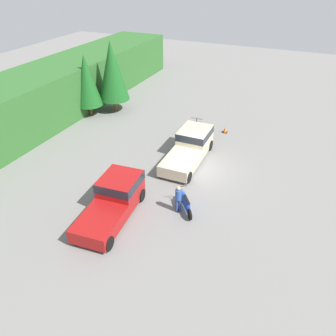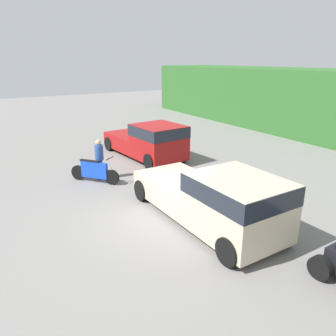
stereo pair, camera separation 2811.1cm
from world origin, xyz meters
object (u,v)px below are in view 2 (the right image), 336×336
object	(u,v)px
pickup_truck_red	(150,140)
rider_person	(99,158)
pickup_truck_second	(217,198)
dirt_bike	(95,171)

from	to	relation	value
pickup_truck_red	rider_person	bearing A→B (deg)	-69.98
pickup_truck_second	dirt_bike	world-z (taller)	pickup_truck_second
pickup_truck_second	dirt_bike	xyz separation A→B (m)	(-5.82, -1.91, -0.52)
pickup_truck_red	pickup_truck_second	distance (m)	7.86
pickup_truck_red	rider_person	size ratio (longest dim) A/B	3.08
pickup_truck_red	dirt_bike	xyz separation A→B (m)	(1.84, -3.67, -0.52)
dirt_bike	pickup_truck_red	bearing A→B (deg)	78.33
dirt_bike	pickup_truck_second	bearing A→B (deg)	-20.14
rider_person	pickup_truck_second	bearing A→B (deg)	-37.64
pickup_truck_second	rider_person	size ratio (longest dim) A/B	3.30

